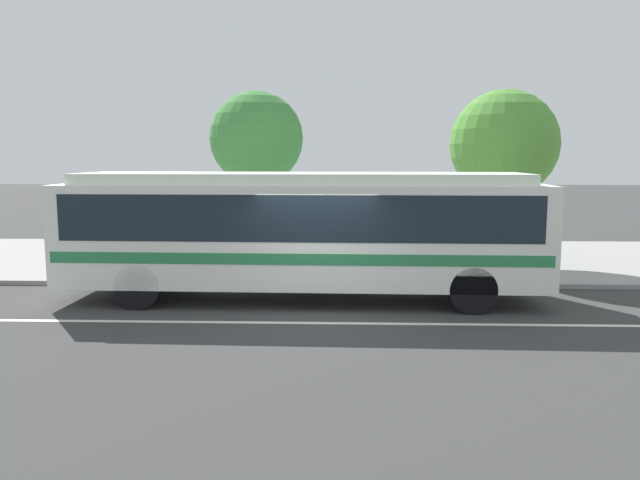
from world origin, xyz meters
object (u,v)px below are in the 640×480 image
pedestrian_waiting_near_sign (416,235)px  street_tree_near_stop (257,139)px  bus_stop_sign (488,218)px  street_tree_mid_block (504,145)px  transit_bus (303,227)px

pedestrian_waiting_near_sign → street_tree_near_stop: size_ratio=0.33×
bus_stop_sign → street_tree_mid_block: bearing=69.1°
street_tree_near_stop → street_tree_mid_block: bearing=-1.5°
transit_bus → street_tree_near_stop: (-1.64, 4.54, 2.08)m
bus_stop_sign → pedestrian_waiting_near_sign: bearing=139.5°
pedestrian_waiting_near_sign → street_tree_near_stop: street_tree_near_stop is taller
transit_bus → street_tree_mid_block: 7.33m
transit_bus → street_tree_near_stop: 5.26m
bus_stop_sign → street_tree_mid_block: size_ratio=0.49×
transit_bus → pedestrian_waiting_near_sign: size_ratio=6.44×
transit_bus → pedestrian_waiting_near_sign: 4.42m
bus_stop_sign → street_tree_near_stop: street_tree_near_stop is taller
pedestrian_waiting_near_sign → bus_stop_sign: (1.65, -1.40, 0.60)m
bus_stop_sign → street_tree_mid_block: street_tree_mid_block is taller
transit_bus → street_tree_near_stop: bearing=109.8°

